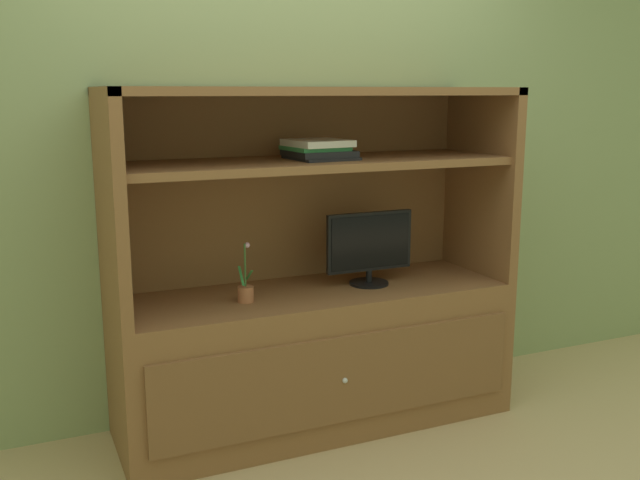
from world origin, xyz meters
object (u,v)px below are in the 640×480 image
Objects in this scene: tv_monitor at (369,247)px; magazine_stack at (318,150)px; potted_plant at (246,291)px; media_console at (315,323)px.

magazine_stack reaches higher than tv_monitor.
potted_plant is (-0.64, -0.04, -0.14)m from tv_monitor.
media_console is at bearing 175.97° from tv_monitor.
magazine_stack is (-0.26, 0.01, 0.47)m from tv_monitor.
media_console reaches higher than tv_monitor.
tv_monitor is at bearing -2.73° from magazine_stack.
tv_monitor is 1.44× the size of magazine_stack.
media_console is 4.24× the size of tv_monitor.
magazine_stack is at bearing -27.97° from media_console.
magazine_stack is (0.38, 0.05, 0.61)m from potted_plant.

